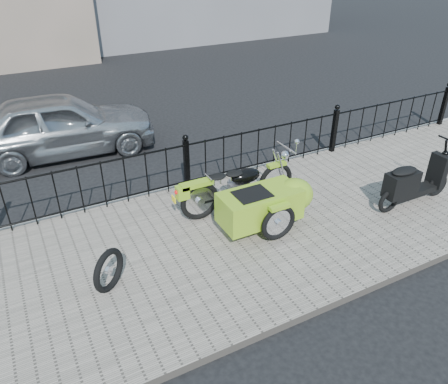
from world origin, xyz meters
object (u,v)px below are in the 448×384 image
scooter (412,183)px  sedan_car (60,124)px  motorcycle_sidecar (265,199)px  spare_tire (109,270)px

scooter → sedan_car: size_ratio=0.41×
motorcycle_sidecar → spare_tire: (-2.67, -0.37, -0.17)m
motorcycle_sidecar → scooter: (2.58, -0.70, -0.04)m
motorcycle_sidecar → sedan_car: sedan_car is taller
motorcycle_sidecar → sedan_car: 5.21m
scooter → sedan_car: sedan_car is taller
spare_tire → sedan_car: (0.28, 5.00, 0.26)m
motorcycle_sidecar → scooter: 2.67m
motorcycle_sidecar → spare_tire: 2.70m
spare_tire → scooter: bearing=-3.6°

